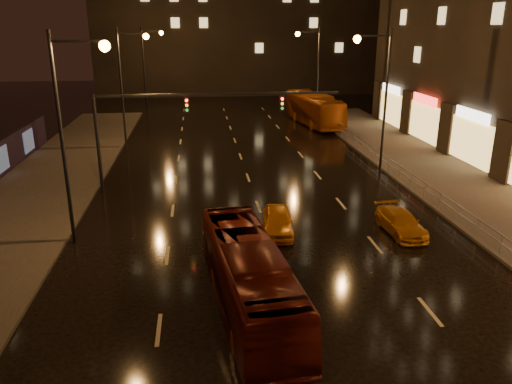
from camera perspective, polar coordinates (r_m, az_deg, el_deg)
The scene contains 9 objects.
ground at distance 33.14m, azimuth -0.58°, elevation 0.67°, with size 140.00×140.00×0.00m, color black.
sidewalk_left at distance 29.99m, azimuth -26.05°, elevation -3.10°, with size 7.00×70.00×0.15m, color #38332D.
sidewalk_right at distance 32.89m, azimuth 24.55°, elevation -1.07°, with size 7.00×70.00×0.15m, color #38332D.
traffic_signal at distance 31.88m, azimuth -9.79°, elevation 8.46°, with size 15.31×0.32×6.20m.
railing_right at distance 33.65m, azimuth 17.35°, elevation 1.68°, with size 0.05×56.00×1.00m.
bus_red at distance 18.66m, azimuth -0.82°, elevation -9.69°, with size 2.25×9.63×2.68m, color #4D110B.
bus_curb at distance 54.38m, azimuth 6.59°, elevation 9.39°, with size 2.76×11.81×3.29m, color #A14C10.
taxi_near at distance 25.52m, azimuth 2.48°, elevation -3.37°, with size 1.54×3.82×1.30m, color orange.
taxi_far at distance 26.63m, azimuth 16.22°, elevation -3.37°, with size 1.59×3.90×1.13m, color orange.
Camera 1 is at (-3.37, -11.37, 10.16)m, focal length 35.00 mm.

